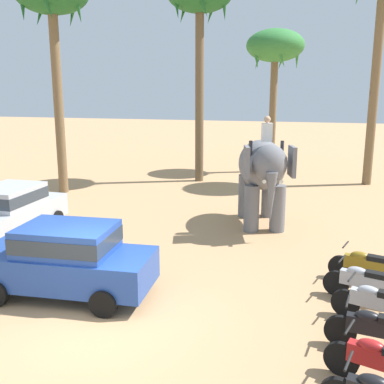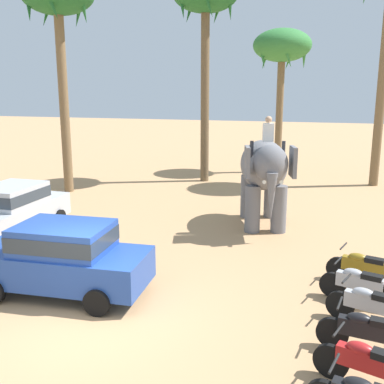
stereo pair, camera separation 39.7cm
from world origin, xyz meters
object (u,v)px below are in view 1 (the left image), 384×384
Objects in this scene: car_sedan_foreground at (66,257)px; elephant_with_mahout at (263,170)px; motorcycle_second_in_row at (380,362)px; motorcycle_end_of_row at (365,266)px; palm_tree_near_hut at (275,50)px; palm_tree_behind_elephant at (200,2)px; palm_tree_far_back at (52,1)px; motorcycle_fourth_in_row at (375,303)px; motorcycle_far_in_row at (363,282)px; motorcycle_mid_row at (375,329)px; car_parked_far_side at (11,209)px.

elephant_with_mahout is at bearing 61.12° from car_sedan_foreground.
elephant_with_mahout is at bearing 108.62° from motorcycle_second_in_row.
palm_tree_near_hut reaches higher than motorcycle_end_of_row.
palm_tree_behind_elephant is at bearing -131.61° from palm_tree_near_hut.
motorcycle_fourth_in_row is at bearing -36.58° from palm_tree_far_back.
car_sedan_foreground reaches higher than motorcycle_far_in_row.
palm_tree_near_hut reaches higher than motorcycle_fourth_in_row.
motorcycle_mid_row and motorcycle_far_in_row have the same top height.
motorcycle_second_in_row is at bearing -92.59° from motorcycle_mid_row.
motorcycle_end_of_row is at bearing -4.78° from car_parked_far_side.
palm_tree_far_back is (-12.62, 9.37, 7.93)m from motorcycle_fourth_in_row.
car_parked_far_side is at bearing 139.29° from car_sedan_foreground.
motorcycle_far_in_row is (-0.15, 1.02, 0.00)m from motorcycle_fourth_in_row.
car_parked_far_side is 10.80m from motorcycle_end_of_row.
motorcycle_fourth_in_row is at bearing -89.82° from motorcycle_end_of_row.
motorcycle_second_in_row is at bearing -79.57° from palm_tree_near_hut.
motorcycle_second_in_row is 0.97× the size of motorcycle_mid_row.
motorcycle_mid_row is 0.23× the size of palm_tree_near_hut.
motorcycle_mid_row is 1.03× the size of motorcycle_fourth_in_row.
palm_tree_far_back reaches higher than motorcycle_end_of_row.
car_sedan_foreground is at bearing 173.78° from motorcycle_mid_row.
motorcycle_second_in_row is (10.58, -5.17, -0.46)m from car_parked_far_side.
motorcycle_second_in_row is 20.91m from palm_tree_near_hut.
motorcycle_end_of_row is (10.75, -0.90, -0.46)m from car_parked_far_side.
palm_tree_far_back is (-5.81, 9.77, 7.46)m from car_sedan_foreground.
motorcycle_fourth_in_row is (0.18, 2.18, 0.00)m from motorcycle_second_in_row.
car_sedan_foreground is 2.39× the size of motorcycle_end_of_row.
motorcycle_mid_row and motorcycle_end_of_row have the same top height.
motorcycle_second_in_row is 1.00× the size of motorcycle_fourth_in_row.
palm_tree_far_back is at bearing 162.72° from elephant_with_mahout.
palm_tree_near_hut is 12.05m from palm_tree_far_back.
palm_tree_near_hut is 0.83× the size of palm_tree_far_back.
motorcycle_second_in_row is 2.19m from motorcycle_fourth_in_row.
elephant_with_mahout is 10.75m from palm_tree_behind_elephant.
motorcycle_fourth_in_row is at bearing -77.73° from palm_tree_near_hut.
elephant_with_mahout is (7.69, 3.40, 1.06)m from car_parked_far_side.
palm_tree_far_back reaches higher than palm_tree_near_hut.
motorcycle_second_in_row and motorcycle_far_in_row have the same top height.
palm_tree_behind_elephant is at bearing 115.43° from motorcycle_mid_row.
motorcycle_far_in_row is (2.92, -5.37, -1.53)m from elephant_with_mahout.
car_sedan_foreground is 6.74m from motorcycle_mid_row.
motorcycle_second_in_row and motorcycle_mid_row have the same top height.
elephant_with_mahout is 8.22m from motorcycle_mid_row.
car_parked_far_side is 11.41m from motorcycle_mid_row.
motorcycle_mid_row is 1.02× the size of motorcycle_far_in_row.
car_parked_far_side reaches higher than motorcycle_fourth_in_row.
palm_tree_near_hut is at bearing 102.51° from motorcycle_far_in_row.
motorcycle_second_in_row is 0.22× the size of palm_tree_near_hut.
car_sedan_foreground is 2.34× the size of motorcycle_mid_row.
motorcycle_far_in_row is at bearing 89.43° from motorcycle_second_in_row.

